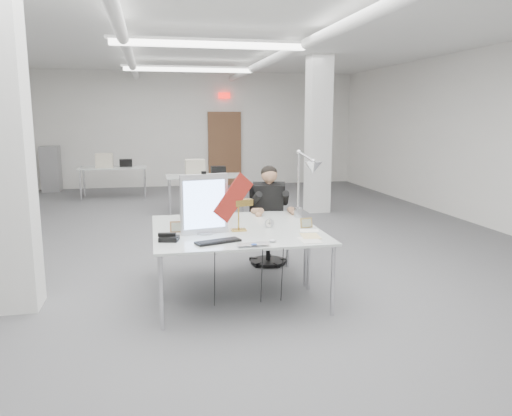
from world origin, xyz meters
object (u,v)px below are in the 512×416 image
Objects in this scene: bankers_lamp at (239,216)px; desk_phone at (169,239)px; seated_person at (269,199)px; laptop at (254,246)px; architect_lamp at (305,183)px; office_chair at (268,226)px; monitor at (204,204)px; beige_monitor at (209,204)px; desk_main at (243,239)px.

desk_phone is at bearing -174.51° from bankers_lamp.
seated_person is 2.91× the size of bankers_lamp.
architect_lamp is (0.81, 1.03, 0.45)m from laptop.
monitor is at bearing -116.98° from office_chair.
beige_monitor is (-0.86, -0.57, 0.43)m from office_chair.
seated_person is 1.28m from bankers_lamp.
beige_monitor reaches higher than laptop.
desk_main is at bearing -47.25° from monitor.
desk_main is at bearing -101.57° from seated_person.
architect_lamp is (1.21, 0.36, 0.14)m from monitor.
beige_monitor reaches higher than desk_phone.
laptop is (0.04, -0.40, 0.02)m from desk_main.
office_chair is 1.66m from monitor.
desk_phone is 1.76m from architect_lamp.
office_chair reaches higher than laptop.
desk_phone is at bearing -111.30° from beige_monitor.
seated_person is 1.97m from desk_phone.
laptop is at bearing -95.91° from seated_person.
monitor is 0.83m from laptop.
beige_monitor is at bearing 69.03° from monitor.
desk_phone is at bearing -177.55° from architect_lamp.
office_chair is 3.27× the size of bankers_lamp.
seated_person is 1.54m from monitor.
seated_person is (0.62, 1.44, 0.16)m from desk_main.
monitor reaches higher than laptop.
beige_monitor is (-0.28, 1.32, 0.18)m from laptop.
monitor is 0.69× the size of architect_lamp.
bankers_lamp is at bearing -3.54° from monitor.
laptop is at bearing -103.64° from bankers_lamp.
seated_person is 1.46× the size of monitor.
laptop reaches higher than desk_main.
architect_lamp is (0.23, -0.86, 0.70)m from office_chair.
architect_lamp is (0.23, -0.81, 0.32)m from seated_person.
office_chair is at bearing 71.29° from laptop.
office_chair is 3.31× the size of laptop.
beige_monitor is (-0.86, -0.52, 0.05)m from seated_person.
architect_lamp is at bearing 50.09° from laptop.
desk_main is 1.16m from architect_lamp.
monitor is 0.54m from desk_phone.
desk_phone is 0.20× the size of architect_lamp.
desk_main is 0.40m from laptop.
monitor is at bearing 143.34° from desk_main.
desk_phone is 0.45× the size of beige_monitor.
architect_lamp is at bearing -62.44° from seated_person.
seated_person is at bearing 70.85° from laptop.
laptop is 0.34× the size of architect_lamp.
desk_phone is (-0.75, -0.29, -0.14)m from bankers_lamp.
beige_monitor is 0.44× the size of architect_lamp.
seated_person is at bearing 87.41° from architect_lamp.
architect_lamp reaches higher than laptop.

